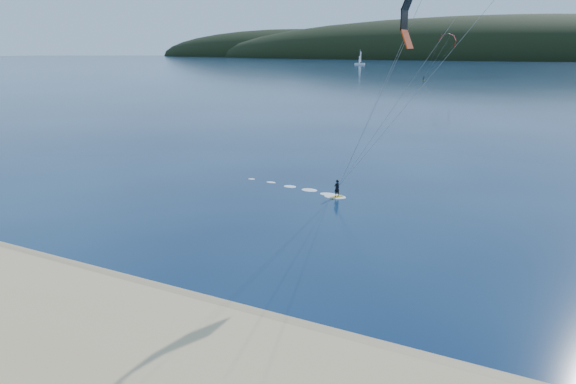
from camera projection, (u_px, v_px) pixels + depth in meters
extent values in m
plane|color=#071333|center=(111.00, 348.00, 21.82)|extent=(1800.00, 1800.00, 0.00)
cube|color=#937B55|center=(177.00, 302.00, 25.67)|extent=(220.00, 2.50, 0.10)
ellipsoid|color=black|center=(492.00, 59.00, 661.63)|extent=(840.00, 280.00, 110.00)
ellipsoid|color=black|center=(290.00, 57.00, 855.66)|extent=(520.00, 220.00, 90.00)
cube|color=gold|center=(337.00, 197.00, 43.95)|extent=(0.98, 1.26, 0.07)
imported|color=black|center=(337.00, 188.00, 43.73)|extent=(0.60, 0.67, 1.52)
cylinder|color=gray|center=(390.00, 113.00, 38.25)|extent=(0.02, 0.02, 16.51)
cube|color=gold|center=(424.00, 80.00, 208.43)|extent=(1.23, 1.15, 0.07)
imported|color=black|center=(424.00, 78.00, 208.20)|extent=(0.97, 0.95, 1.58)
cylinder|color=gray|center=(435.00, 60.00, 202.72)|extent=(0.02, 0.02, 16.74)
cube|color=white|center=(360.00, 64.00, 413.73)|extent=(8.56, 3.08, 1.48)
cylinder|color=white|center=(360.00, 57.00, 412.13)|extent=(0.21, 0.21, 11.62)
cube|color=white|center=(361.00, 57.00, 413.37)|extent=(0.17, 2.75, 8.45)
cube|color=white|center=(359.00, 59.00, 411.23)|extent=(0.15, 2.11, 5.28)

